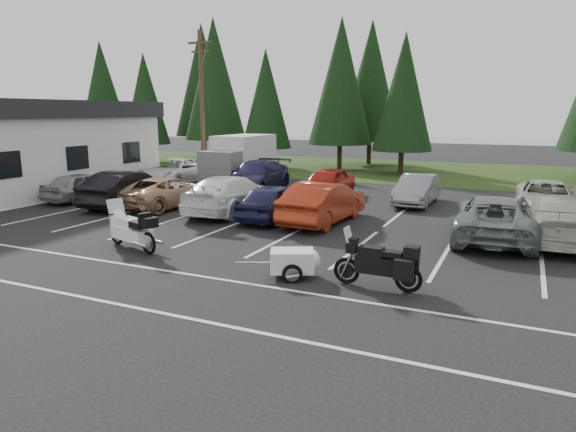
# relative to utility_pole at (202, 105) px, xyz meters

# --- Properties ---
(ground) EXTENTS (120.00, 120.00, 0.00)m
(ground) POSITION_rel_utility_pole_xyz_m (10.00, -12.00, -4.70)
(ground) COLOR black
(ground) RESTS_ON ground
(grass_strip) EXTENTS (80.00, 16.00, 0.01)m
(grass_strip) POSITION_rel_utility_pole_xyz_m (10.00, 12.00, -4.69)
(grass_strip) COLOR #1E3410
(grass_strip) RESTS_ON ground
(lake_water) EXTENTS (70.00, 50.00, 0.02)m
(lake_water) POSITION_rel_utility_pole_xyz_m (14.00, 43.00, -4.70)
(lake_water) COLOR slate
(lake_water) RESTS_ON ground
(utility_pole) EXTENTS (1.60, 0.26, 9.00)m
(utility_pole) POSITION_rel_utility_pole_xyz_m (0.00, 0.00, 0.00)
(utility_pole) COLOR #473321
(utility_pole) RESTS_ON ground
(box_truck) EXTENTS (2.40, 5.60, 2.90)m
(box_truck) POSITION_rel_utility_pole_xyz_m (2.00, 0.50, -3.25)
(box_truck) COLOR silver
(box_truck) RESTS_ON ground
(stall_markings) EXTENTS (32.00, 16.00, 0.01)m
(stall_markings) POSITION_rel_utility_pole_xyz_m (10.00, -10.00, -4.69)
(stall_markings) COLOR silver
(stall_markings) RESTS_ON ground
(conifer_0) EXTENTS (4.58, 4.58, 10.66)m
(conifer_0) POSITION_rel_utility_pole_xyz_m (-18.00, 10.50, 1.53)
(conifer_0) COLOR #332316
(conifer_0) RESTS_ON ground
(conifer_1) EXTENTS (3.96, 3.96, 9.22)m
(conifer_1) POSITION_rel_utility_pole_xyz_m (-12.00, 9.20, 0.69)
(conifer_1) COLOR #332316
(conifer_1) RESTS_ON ground
(conifer_2) EXTENTS (5.10, 5.10, 11.89)m
(conifer_2) POSITION_rel_utility_pole_xyz_m (-6.00, 10.80, 2.25)
(conifer_2) COLOR #332316
(conifer_2) RESTS_ON ground
(conifer_3) EXTENTS (3.87, 3.87, 9.02)m
(conifer_3) POSITION_rel_utility_pole_xyz_m (-0.50, 9.40, 0.57)
(conifer_3) COLOR #332316
(conifer_3) RESTS_ON ground
(conifer_4) EXTENTS (4.80, 4.80, 11.17)m
(conifer_4) POSITION_rel_utility_pole_xyz_m (5.00, 10.90, 1.83)
(conifer_4) COLOR #332316
(conifer_4) RESTS_ON ground
(conifer_5) EXTENTS (4.14, 4.14, 9.63)m
(conifer_5) POSITION_rel_utility_pole_xyz_m (10.00, 9.60, 0.93)
(conifer_5) COLOR #332316
(conifer_5) RESTS_ON ground
(conifer_back_a) EXTENTS (5.28, 5.28, 12.30)m
(conifer_back_a) POSITION_rel_utility_pole_xyz_m (-10.00, 15.00, 2.49)
(conifer_back_a) COLOR #332316
(conifer_back_a) RESTS_ON ground
(conifer_back_b) EXTENTS (4.97, 4.97, 11.58)m
(conifer_back_b) POSITION_rel_utility_pole_xyz_m (6.00, 15.50, 2.07)
(conifer_back_b) COLOR #332316
(conifer_back_b) RESTS_ON ground
(car_near_0) EXTENTS (1.80, 4.20, 1.41)m
(car_near_0) POSITION_rel_utility_pole_xyz_m (-1.92, -7.88, -3.99)
(car_near_0) COLOR #9B9A9F
(car_near_0) RESTS_ON ground
(car_near_1) EXTENTS (2.16, 5.15, 1.66)m
(car_near_1) POSITION_rel_utility_pole_xyz_m (1.24, -8.16, -3.87)
(car_near_1) COLOR black
(car_near_1) RESTS_ON ground
(car_near_2) EXTENTS (2.81, 5.26, 1.41)m
(car_near_2) POSITION_rel_utility_pole_xyz_m (3.06, -7.49, -3.99)
(car_near_2) COLOR tan
(car_near_2) RESTS_ON ground
(car_near_3) EXTENTS (2.39, 5.64, 1.62)m
(car_near_3) POSITION_rel_utility_pole_xyz_m (6.46, -7.53, -3.89)
(car_near_3) COLOR white
(car_near_3) RESTS_ON ground
(car_near_4) EXTENTS (1.89, 4.41, 1.48)m
(car_near_4) POSITION_rel_utility_pole_xyz_m (8.77, -8.01, -3.96)
(car_near_4) COLOR #1B1D43
(car_near_4) RESTS_ON ground
(car_near_5) EXTENTS (1.98, 5.06, 1.64)m
(car_near_5) POSITION_rel_utility_pole_xyz_m (10.83, -7.81, -3.88)
(car_near_5) COLOR #9C2B13
(car_near_5) RESTS_ON ground
(car_near_6) EXTENTS (2.83, 5.64, 1.53)m
(car_near_6) POSITION_rel_utility_pole_xyz_m (17.13, -7.94, -3.93)
(car_near_6) COLOR slate
(car_near_6) RESTS_ON ground
(car_near_7) EXTENTS (2.43, 5.55, 1.59)m
(car_near_7) POSITION_rel_utility_pole_xyz_m (19.09, -7.41, -3.90)
(car_near_7) COLOR #B3AFA4
(car_near_7) RESTS_ON ground
(car_far_0) EXTENTS (2.94, 5.87, 1.60)m
(car_far_0) POSITION_rel_utility_pole_xyz_m (-1.03, -1.54, -3.90)
(car_far_0) COLOR white
(car_far_0) RESTS_ON ground
(car_far_1) EXTENTS (2.71, 5.89, 1.67)m
(car_far_1) POSITION_rel_utility_pole_xyz_m (4.59, -1.79, -3.86)
(car_far_1) COLOR #1A193F
(car_far_1) RESTS_ON ground
(car_far_2) EXTENTS (1.99, 4.55, 1.53)m
(car_far_2) POSITION_rel_utility_pole_xyz_m (8.83, -2.10, -3.93)
(car_far_2) COLOR #A01D14
(car_far_2) RESTS_ON ground
(car_far_3) EXTENTS (1.60, 4.32, 1.41)m
(car_far_3) POSITION_rel_utility_pole_xyz_m (13.39, -2.09, -3.99)
(car_far_3) COLOR gray
(car_far_3) RESTS_ON ground
(car_far_4) EXTENTS (2.42, 5.17, 1.43)m
(car_far_4) POSITION_rel_utility_pole_xyz_m (18.85, -2.23, -3.98)
(car_far_4) COLOR #A8A69A
(car_far_4) RESTS_ON ground
(touring_motorcycle) EXTENTS (2.95, 1.65, 1.56)m
(touring_motorcycle) POSITION_rel_utility_pole_xyz_m (6.73, -14.10, -3.92)
(touring_motorcycle) COLOR white
(touring_motorcycle) RESTS_ON ground
(cargo_trailer) EXTENTS (1.88, 1.53, 0.76)m
(cargo_trailer) POSITION_rel_utility_pole_xyz_m (12.54, -14.55, -4.32)
(cargo_trailer) COLOR white
(cargo_trailer) RESTS_ON ground
(adventure_motorcycle) EXTENTS (2.50, 0.90, 1.52)m
(adventure_motorcycle) POSITION_rel_utility_pole_xyz_m (14.79, -14.43, -3.94)
(adventure_motorcycle) COLOR black
(adventure_motorcycle) RESTS_ON ground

